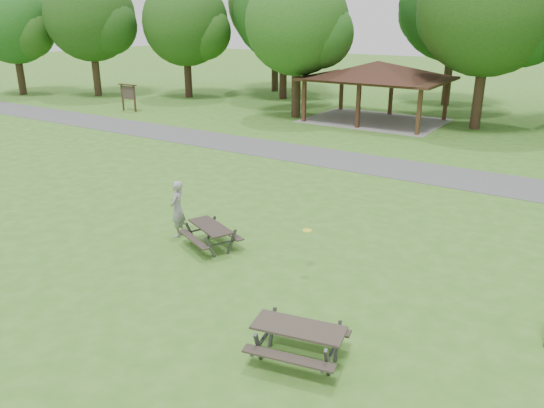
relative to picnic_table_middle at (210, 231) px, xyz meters
The scene contains 16 objects.
ground 2.96m from the picnic_table_middle, 81.85° to the right, with size 160.00×160.00×0.00m, color #3A7020.
asphalt_path 11.14m from the picnic_table_middle, 87.88° to the left, with size 120.00×3.20×0.02m, color #4C4D4F.
pavilion 21.57m from the picnic_table_middle, 99.64° to the left, with size 8.60×7.01×3.76m.
notice_board 24.76m from the picnic_table_middle, 142.33° to the left, with size 1.60×0.30×1.88m.
tree_row_a 33.98m from the picnic_table_middle, 145.15° to the left, with size 7.56×7.20×9.97m.
tree_row_b 30.98m from the picnic_table_middle, 132.16° to the left, with size 7.14×6.80×9.28m.
tree_row_c 30.03m from the picnic_table_middle, 117.29° to the left, with size 8.19×7.80×10.67m.
tree_row_d 22.04m from the picnic_table_middle, 113.41° to the left, with size 6.93×6.60×9.27m.
tree_row_e 23.15m from the picnic_table_middle, 83.53° to the left, with size 8.40×8.00×11.02m.
tree_deep_a 34.56m from the picnic_table_middle, 119.08° to the left, with size 8.40×8.00×11.38m.
tree_deep_b 30.85m from the picnic_table_middle, 92.83° to the left, with size 8.40×8.00×11.13m.
tree_flank_left 37.53m from the picnic_table_middle, 154.27° to the left, with size 6.72×6.40×8.93m.
picnic_table_middle is the anchor object (origin of this frame).
picnic_table_far 5.85m from the picnic_table_middle, 34.01° to the right, with size 2.06×1.78×0.78m.
frisbee_in_flight 3.20m from the picnic_table_middle, ahead, with size 0.33×0.33×0.02m.
frisbee_thrower 1.48m from the picnic_table_middle, behind, with size 0.64×0.42×1.76m, color #939395.
Camera 1 is at (8.80, -8.14, 6.48)m, focal length 35.00 mm.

